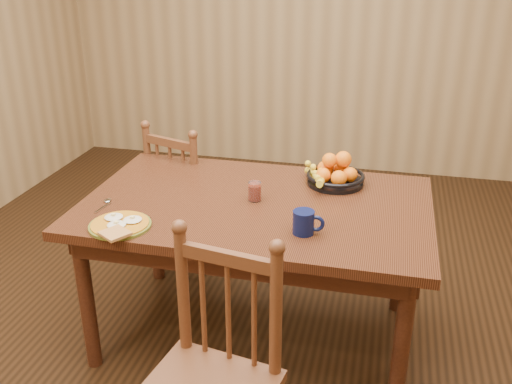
% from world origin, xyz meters
% --- Properties ---
extents(room, '(4.52, 5.02, 2.72)m').
position_xyz_m(room, '(0.00, 0.00, 1.35)').
color(room, black).
rests_on(room, ground).
extents(dining_table, '(1.60, 1.00, 0.75)m').
position_xyz_m(dining_table, '(0.00, 0.00, 0.67)').
color(dining_table, black).
rests_on(dining_table, ground).
extents(chair_far, '(0.52, 0.51, 0.91)m').
position_xyz_m(chair_far, '(-0.56, 0.60, 0.44)').
color(chair_far, '#4B2A16').
rests_on(chair_far, ground).
extents(chair_near, '(0.50, 0.48, 0.96)m').
position_xyz_m(chair_near, '(0.05, -0.89, 0.47)').
color(chair_near, '#4B2A16').
rests_on(chair_near, ground).
extents(breakfast_plate, '(0.26, 0.31, 0.04)m').
position_xyz_m(breakfast_plate, '(-0.50, -0.39, 0.76)').
color(breakfast_plate, '#59601E').
rests_on(breakfast_plate, dining_table).
extents(fork, '(0.05, 0.18, 0.00)m').
position_xyz_m(fork, '(-0.43, -0.35, 0.75)').
color(fork, silver).
rests_on(fork, dining_table).
extents(spoon, '(0.04, 0.16, 0.01)m').
position_xyz_m(spoon, '(-0.67, -0.18, 0.75)').
color(spoon, silver).
rests_on(spoon, dining_table).
extents(coffee_mug, '(0.13, 0.09, 0.10)m').
position_xyz_m(coffee_mug, '(0.27, -0.26, 0.80)').
color(coffee_mug, '#091036').
rests_on(coffee_mug, dining_table).
extents(juice_glass, '(0.06, 0.06, 0.09)m').
position_xyz_m(juice_glass, '(-0.01, 0.02, 0.79)').
color(juice_glass, silver).
rests_on(juice_glass, dining_table).
extents(fruit_bowl, '(0.32, 0.32, 0.17)m').
position_xyz_m(fruit_bowl, '(0.33, 0.30, 0.80)').
color(fruit_bowl, black).
rests_on(fruit_bowl, dining_table).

